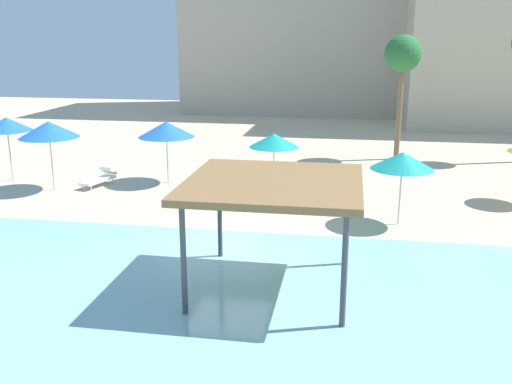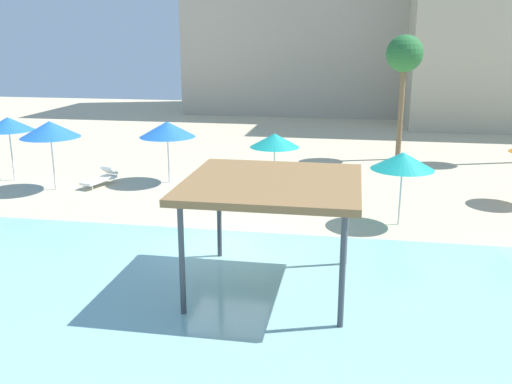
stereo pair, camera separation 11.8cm
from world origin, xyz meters
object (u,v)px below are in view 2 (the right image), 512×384
beach_umbrella_teal_1 (275,140)px  beach_umbrella_blue_3 (167,129)px  beach_umbrella_blue_2 (8,124)px  beach_umbrella_blue_5 (50,129)px  shade_pavilion (272,187)px  lounge_chair_0 (101,178)px  palm_tree_1 (404,57)px  beach_umbrella_teal_0 (403,161)px

beach_umbrella_teal_1 → beach_umbrella_blue_3: size_ratio=0.95×
beach_umbrella_blue_2 → beach_umbrella_blue_5: bearing=-23.8°
shade_pavilion → beach_umbrella_teal_1: 8.73m
beach_umbrella_blue_2 → beach_umbrella_blue_3: bearing=6.7°
beach_umbrella_blue_2 → lounge_chair_0: (4.34, -0.14, -2.27)m
beach_umbrella_teal_1 → palm_tree_1: (5.51, 8.44, 3.02)m
beach_umbrella_blue_2 → beach_umbrella_teal_1: bearing=-3.2°
beach_umbrella_blue_5 → palm_tree_1: palm_tree_1 is taller
beach_umbrella_blue_2 → lounge_chair_0: size_ratio=1.46×
beach_umbrella_blue_3 → shade_pavilion: bearing=-58.7°
shade_pavilion → beach_umbrella_blue_2: shade_pavilion is taller
beach_umbrella_teal_1 → beach_umbrella_blue_2: (-12.17, 0.69, 0.24)m
beach_umbrella_blue_5 → beach_umbrella_blue_2: bearing=156.2°
beach_umbrella_teal_1 → beach_umbrella_blue_5: 9.49m
beach_umbrella_blue_2 → beach_umbrella_blue_3: beach_umbrella_blue_2 is taller
beach_umbrella_blue_5 → lounge_chair_0: bearing=32.7°
beach_umbrella_blue_2 → palm_tree_1: size_ratio=0.45×
beach_umbrella_teal_0 → palm_tree_1: palm_tree_1 is taller
beach_umbrella_blue_3 → beach_umbrella_teal_0: bearing=-23.5°
beach_umbrella_teal_0 → lounge_chair_0: size_ratio=1.30×
beach_umbrella_blue_2 → palm_tree_1: 19.50m
beach_umbrella_blue_3 → beach_umbrella_blue_5: size_ratio=0.93×
lounge_chair_0 → palm_tree_1: (13.34, 7.89, 5.04)m
beach_umbrella_teal_0 → beach_umbrella_blue_3: (-9.84, 4.28, 0.14)m
beach_umbrella_teal_1 → beach_umbrella_blue_3: (-5.02, 1.53, 0.07)m
palm_tree_1 → beach_umbrella_blue_2: bearing=-156.3°
beach_umbrella_blue_2 → palm_tree_1: palm_tree_1 is taller
beach_umbrella_blue_5 → lounge_chair_0: beach_umbrella_blue_5 is taller
beach_umbrella_teal_0 → beach_umbrella_teal_1: bearing=150.3°
shade_pavilion → palm_tree_1: bearing=75.8°
shade_pavilion → beach_umbrella_teal_0: shade_pavilion is taller
beach_umbrella_teal_0 → lounge_chair_0: (-12.65, 3.30, -1.96)m
beach_umbrella_blue_3 → lounge_chair_0: 3.64m
beach_umbrella_blue_5 → palm_tree_1: bearing=30.8°
beach_umbrella_teal_0 → beach_umbrella_blue_3: 10.73m
lounge_chair_0 → palm_tree_1: palm_tree_1 is taller
shade_pavilion → beach_umbrella_blue_2: (-13.35, 9.33, -0.16)m
beach_umbrella_teal_0 → beach_umbrella_blue_5: (-14.29, 2.25, 0.33)m
beach_umbrella_blue_5 → beach_umbrella_teal_1: bearing=3.0°
beach_umbrella_teal_0 → lounge_chair_0: 13.22m
beach_umbrella_teal_1 → lounge_chair_0: beach_umbrella_teal_1 is taller
beach_umbrella_teal_1 → beach_umbrella_blue_5: bearing=-177.0°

